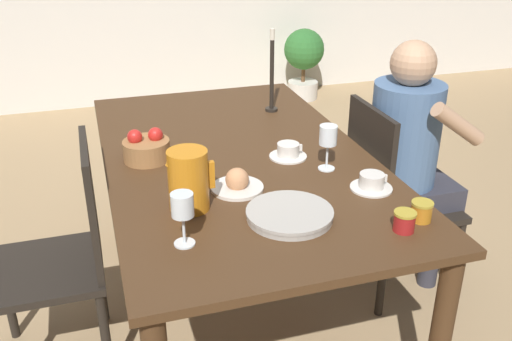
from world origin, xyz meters
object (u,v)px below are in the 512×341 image
jam_jar_amber (404,220)px  person_seated (410,149)px  red_pitcher (188,180)px  wine_glass_juice (182,208)px  teacup_near_person (372,183)px  teacup_across (288,152)px  candlestick_tall (272,79)px  serving_tray (290,214)px  bread_plate (237,183)px  potted_plant (304,58)px  jam_jar_red (422,210)px  wine_glass_water (328,137)px  fruit_bowl (146,148)px  chair_opposite (64,254)px  chair_person_side (390,197)px

jam_jar_amber → person_seated: bearing=57.2°
red_pitcher → wine_glass_juice: bearing=-105.1°
teacup_near_person → teacup_across: (-0.19, 0.34, 0.00)m
candlestick_tall → serving_tray: bearing=-105.3°
bread_plate → serving_tray: bearing=-66.8°
bread_plate → teacup_near_person: bearing=-16.5°
wine_glass_juice → candlestick_tall: 1.22m
person_seated → red_pitcher: 1.12m
potted_plant → person_seated: bearing=-102.2°
jam_jar_red → candlestick_tall: bearing=96.1°
teacup_across → candlestick_tall: bearing=78.3°
person_seated → wine_glass_juice: (-1.10, -0.57, 0.19)m
wine_glass_juice → potted_plant: wine_glass_juice is taller
wine_glass_water → wine_glass_juice: wine_glass_water is taller
wine_glass_water → fruit_bowl: (-0.63, 0.28, -0.08)m
chair_opposite → person_seated: (1.48, 0.07, 0.21)m
chair_person_side → wine_glass_water: 0.61m
teacup_near_person → candlestick_tall: size_ratio=0.38×
chair_person_side → candlestick_tall: (-0.40, 0.50, 0.44)m
person_seated → candlestick_tall: person_seated is taller
red_pitcher → wine_glass_water: red_pitcher is taller
wine_glass_juice → person_seated: bearing=27.5°
teacup_across → fruit_bowl: bearing=165.4°
serving_tray → jam_jar_amber: (0.31, -0.17, 0.02)m
wine_glass_water → wine_glass_juice: 0.70m
chair_opposite → person_seated: person_seated is taller
wine_glass_juice → bread_plate: size_ratio=0.90×
chair_opposite → teacup_near_person: 1.16m
chair_opposite → teacup_across: size_ratio=6.12×
teacup_across → chair_person_side: bearing=5.0°
wine_glass_water → jam_jar_amber: size_ratio=2.52×
jam_jar_amber → jam_jar_red: same height
wine_glass_water → bread_plate: bearing=-170.0°
wine_glass_water → wine_glass_juice: size_ratio=1.04×
serving_tray → jam_jar_amber: 0.35m
red_pitcher → person_seated: bearing=19.2°
wine_glass_water → jam_jar_red: wine_glass_water is taller
chair_opposite → person_seated: size_ratio=0.78×
jam_jar_amber → candlestick_tall: (-0.04, 1.17, 0.12)m
teacup_near_person → jam_jar_amber: (-0.04, -0.28, 0.01)m
wine_glass_water → teacup_across: (-0.10, 0.15, -0.10)m
wine_glass_water → bread_plate: (-0.37, -0.06, -0.10)m
wine_glass_water → bread_plate: wine_glass_water is taller
chair_person_side → fruit_bowl: size_ratio=5.03×
wine_glass_juice → fruit_bowl: wine_glass_juice is taller
teacup_near_person → bread_plate: bearing=163.5°
red_pitcher → wine_glass_water: size_ratio=1.18×
chair_opposite → serving_tray: size_ratio=3.25×
bread_plate → candlestick_tall: (0.38, 0.75, 0.13)m
bread_plate → fruit_bowl: size_ratio=1.02×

